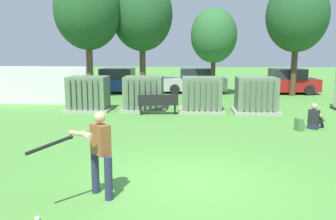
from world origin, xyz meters
The scene contains 18 objects.
ground_plane centered at (0.00, 0.00, 0.00)m, with size 96.00×96.00×0.00m, color #51933D.
fence_panel centered at (-7.78, 10.50, 1.00)m, with size 4.80×0.12×2.00m, color silver.
transformer_west centered at (-4.82, 8.83, 0.79)m, with size 2.10×1.70×1.62m.
transformer_mid_west centered at (-2.20, 9.01, 0.79)m, with size 2.10×1.70×1.62m.
transformer_mid_east centered at (0.54, 8.86, 0.79)m, with size 2.10×1.70×1.62m.
transformer_east centered at (3.05, 8.79, 0.79)m, with size 2.10×1.70×1.62m.
park_bench centered at (-1.42, 7.92, 0.54)m, with size 1.84×0.63×0.92m.
batter centered at (-1.83, -0.95, 0.98)m, with size 1.29×1.34×1.74m.
sports_ball centered at (-2.66, -2.01, 0.04)m, with size 0.09×0.09×0.09m, color white.
seated_spectator centered at (4.61, 5.50, 0.38)m, with size 0.74×0.74×0.96m.
backpack centered at (3.95, 5.15, 0.21)m, with size 0.32×0.36×0.44m.
tree_left centered at (-6.00, 13.40, 5.11)m, with size 3.90×3.90×7.45m.
tree_center_left centered at (-2.99, 14.83, 4.97)m, with size 3.79×3.79×7.25m.
tree_center_right centered at (1.44, 14.48, 3.68)m, with size 2.81×2.81×5.37m.
tree_right centered at (6.43, 14.77, 4.86)m, with size 3.71×3.71×7.08m.
parked_car_leftmost centered at (-4.89, 15.54, 0.75)m, with size 4.28×2.08×1.62m.
parked_car_left_of_center centered at (0.32, 15.93, 0.75)m, with size 4.31×2.14×1.62m.
parked_car_right_of_center centered at (6.21, 15.73, 0.75)m, with size 4.31×2.14×1.62m.
Camera 1 is at (-0.07, -7.55, 2.96)m, focal length 37.70 mm.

